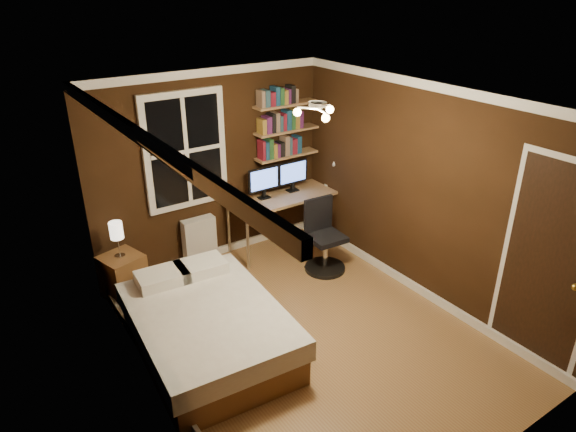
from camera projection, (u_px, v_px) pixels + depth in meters
floor at (307, 332)px, 5.52m from camera, size 4.20×4.20×0.00m
wall_back at (212, 168)px, 6.56m from camera, size 3.20×0.04×2.50m
wall_left at (150, 277)px, 4.17m from camera, size 0.04×4.20×2.50m
wall_right at (422, 193)px, 5.80m from camera, size 0.04×4.20×2.50m
ceiling at (311, 99)px, 4.46m from camera, size 3.20×4.20×0.02m
window at (185, 151)px, 6.23m from camera, size 1.06×0.06×1.46m
door at (546, 269)px, 4.73m from camera, size 0.03×0.82×2.05m
door_knob at (575, 287)px, 4.50m from camera, size 0.06×0.06×0.06m
ceiling_fixture at (318, 113)px, 4.43m from camera, size 0.44×0.44×0.18m
bookshelf_lower at (287, 155)px, 7.02m from camera, size 0.92×0.22×0.03m
books_row_lower at (287, 146)px, 6.97m from camera, size 0.60×0.16×0.23m
bookshelf_middle at (287, 130)px, 6.87m from camera, size 0.92×0.22×0.03m
books_row_middle at (287, 121)px, 6.82m from camera, size 0.60×0.16×0.23m
bookshelf_upper at (287, 104)px, 6.72m from camera, size 0.92×0.22×0.03m
books_row_upper at (287, 94)px, 6.67m from camera, size 0.54×0.16×0.23m
bed at (207, 328)px, 5.14m from camera, size 1.48×1.96×0.63m
nightstand at (123, 276)px, 6.05m from camera, size 0.53×0.53×0.53m
bedside_lamp at (118, 240)px, 5.84m from camera, size 0.15×0.15×0.44m
radiator at (200, 241)px, 6.72m from camera, size 0.43×0.15×0.65m
desk at (285, 200)px, 7.02m from camera, size 1.61×0.60×0.76m
monitor_left at (264, 183)px, 6.82m from camera, size 0.46×0.12×0.43m
monitor_right at (293, 176)px, 7.05m from camera, size 0.46×0.12×0.43m
desk_lamp at (332, 172)px, 7.18m from camera, size 0.14×0.32×0.44m
office_chair at (324, 244)px, 6.58m from camera, size 0.52×0.52×0.95m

